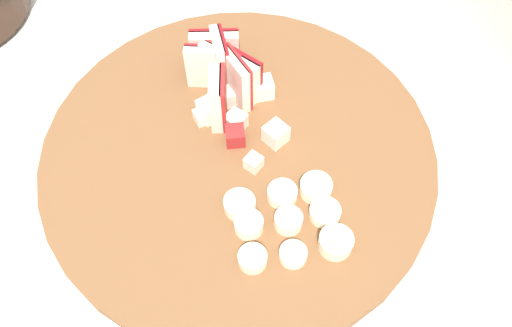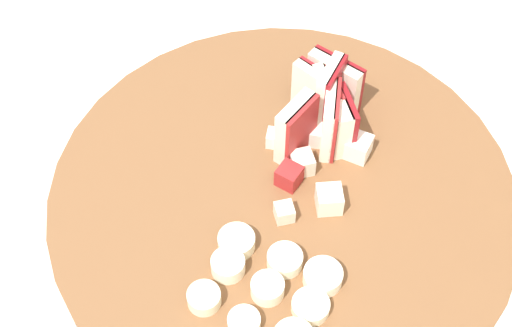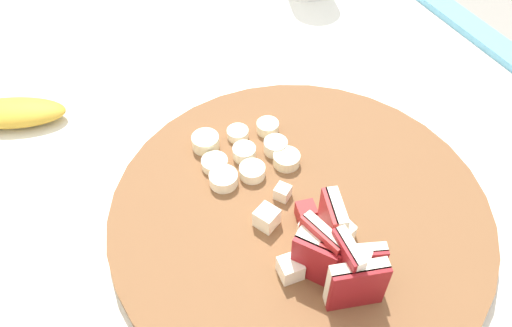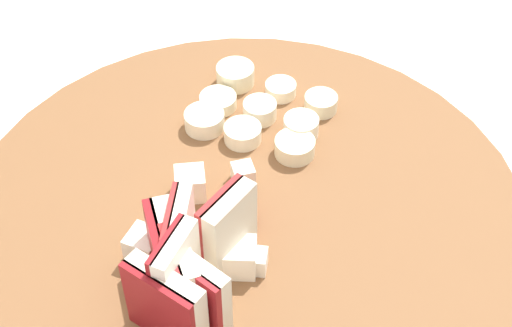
# 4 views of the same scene
# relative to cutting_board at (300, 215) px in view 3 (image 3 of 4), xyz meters

# --- Properties ---
(tiled_countertop) EXTENTS (1.39, 0.72, 0.93)m
(tiled_countertop) POSITION_rel_cutting_board_xyz_m (0.08, -0.05, -0.47)
(tiled_countertop) COLOR silver
(tiled_countertop) RESTS_ON ground
(cutting_board) EXTENTS (0.38, 0.38, 0.02)m
(cutting_board) POSITION_rel_cutting_board_xyz_m (0.00, 0.00, 0.00)
(cutting_board) COLOR brown
(cutting_board) RESTS_ON tiled_countertop
(apple_wedge_fan) EXTENTS (0.10, 0.07, 0.06)m
(apple_wedge_fan) POSITION_rel_cutting_board_xyz_m (-0.08, 0.01, 0.04)
(apple_wedge_fan) COLOR #A32323
(apple_wedge_fan) RESTS_ON cutting_board
(apple_dice_pile) EXTENTS (0.10, 0.09, 0.02)m
(apple_dice_pile) POSITION_rel_cutting_board_xyz_m (-0.03, 0.01, 0.02)
(apple_dice_pile) COLOR #EFE5CC
(apple_dice_pile) RESTS_ON cutting_board
(banana_slice_rows) EXTENTS (0.09, 0.10, 0.02)m
(banana_slice_rows) POSITION_rel_cutting_board_xyz_m (0.09, 0.02, 0.02)
(banana_slice_rows) COLOR beige
(banana_slice_rows) RESTS_ON cutting_board
(banana_peel) EXTENTS (0.10, 0.14, 0.03)m
(banana_peel) POSITION_rel_cutting_board_xyz_m (0.28, 0.23, 0.00)
(banana_peel) COLOR gold
(banana_peel) RESTS_ON tiled_countertop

